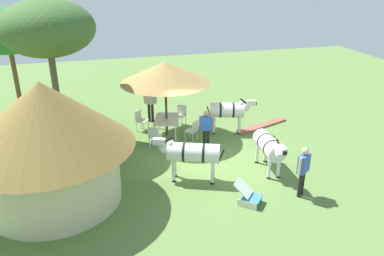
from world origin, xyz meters
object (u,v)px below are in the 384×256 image
Objects in this scene: patio_chair_west_end at (155,135)px; acacia_tree_right_background at (47,29)px; shade_umbrella at (165,73)px; guest_behind_table at (206,126)px; zebra_toward_hut at (192,153)px; guest_beside_umbrella at (150,100)px; patio_dining_table at (167,120)px; standing_watcher at (303,167)px; zebra_nearest_camera at (228,111)px; patio_chair_near_hut at (193,129)px; striped_lounge_chair at (248,195)px; thatched_hut at (47,137)px; acacia_tree_behind_hut at (7,31)px; zebra_by_umbrella at (269,146)px; patio_chair_near_lawn at (140,119)px; patio_chair_east_end at (181,114)px.

acacia_tree_right_background is (1.34, 3.50, 4.01)m from patio_chair_west_end.
guest_behind_table is (-1.66, -1.23, -1.76)m from shade_umbrella.
guest_beside_umbrella is at bearing 26.10° from zebra_toward_hut.
patio_chair_west_end is (-1.07, 0.69, -0.14)m from patio_dining_table.
standing_watcher is 0.82× the size of zebra_nearest_camera.
patio_chair_near_hut is 0.96× the size of striped_lounge_chair.
thatched_hut is 1.37× the size of shade_umbrella.
zebra_toward_hut reaches higher than patio_chair_near_hut.
acacia_tree_behind_hut is at bearing -97.14° from striped_lounge_chair.
patio_chair_near_hut is (-0.90, -0.91, -0.14)m from patio_dining_table.
guest_beside_umbrella is 0.31× the size of acacia_tree_right_background.
standing_watcher is 5.23m from zebra_nearest_camera.
shade_umbrella is 5.12m from zebra_by_umbrella.
guest_beside_umbrella is at bearing -34.19° from thatched_hut.
zebra_nearest_camera is at bearing -62.73° from thatched_hut.
patio_chair_near_hut is 8.61m from acacia_tree_behind_hut.
acacia_tree_behind_hut reaches higher than guest_behind_table.
thatched_hut is 2.27× the size of zebra_by_umbrella.
zebra_by_umbrella reaches higher than patio_dining_table.
guest_beside_umbrella is 0.78× the size of zebra_by_umbrella.
zebra_by_umbrella reaches higher than patio_chair_west_end.
patio_chair_near_lawn is 0.41× the size of zebra_by_umbrella.
guest_behind_table is at bearing 81.02° from patio_chair_near_lawn.
patio_chair_west_end is 2.06m from guest_behind_table.
patio_chair_east_end is at bearing 133.73° from patio_chair_near_lawn.
zebra_toward_hut is (1.78, 3.02, 0.00)m from standing_watcher.
thatched_hut is 7.18m from acacia_tree_behind_hut.
patio_chair_near_hut is 0.57× the size of guest_behind_table.
patio_chair_near_lawn is 3.35m from guest_behind_table.
zebra_toward_hut is 6.88m from acacia_tree_right_background.
patio_chair_west_end is 7.47m from acacia_tree_behind_hut.
guest_behind_table is at bearing -136.74° from striped_lounge_chair.
zebra_nearest_camera is at bearing 158.18° from guest_beside_umbrella.
guest_behind_table is (2.24, -5.44, -1.16)m from thatched_hut.
striped_lounge_chair is (0.05, 1.72, -0.74)m from standing_watcher.
guest_beside_umbrella is at bearing 10.26° from patio_chair_east_end.
zebra_nearest_camera is (0.67, -3.28, 0.47)m from patio_chair_west_end.
patio_chair_near_hut is (-0.90, -0.91, -2.19)m from shade_umbrella.
standing_watcher is (-4.54, -3.78, 0.48)m from patio_chair_west_end.
zebra_toward_hut is at bearing -179.01° from patio_dining_table.
zebra_toward_hut is 0.40× the size of acacia_tree_right_background.
patio_dining_table is (0.00, 0.00, -2.04)m from shade_umbrella.
zebra_toward_hut reaches higher than zebra_by_umbrella.
acacia_tree_right_background is at bearing 86.33° from shade_umbrella.
patio_chair_near_lawn is at bearing 51.03° from patio_dining_table.
thatched_hut is 5.99m from guest_behind_table.
patio_chair_near_hut is at bearing 133.45° from patio_chair_east_end.
patio_dining_table is 5.71m from acacia_tree_right_background.
thatched_hut is 5.29× the size of striped_lounge_chair.
standing_watcher reaches higher than patio_chair_west_end.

